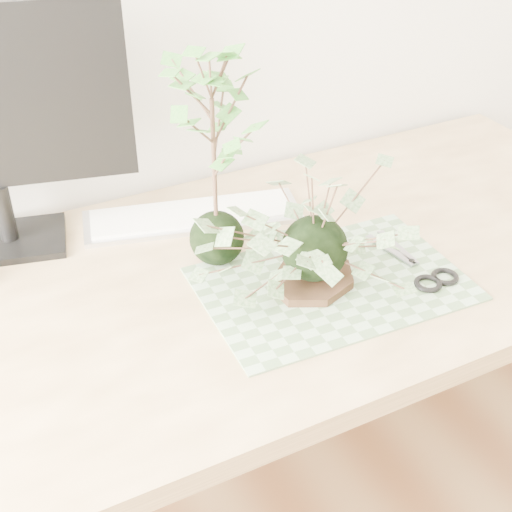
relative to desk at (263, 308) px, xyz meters
name	(u,v)px	position (x,y,z in m)	size (l,w,h in m)	color
desk	(263,308)	(0.00, 0.00, 0.00)	(1.60, 0.70, 0.74)	#D8B781
cutting_mat	(332,284)	(0.08, -0.09, 0.09)	(0.44, 0.29, 0.00)	#587A4E
stone_dish	(313,279)	(0.05, -0.08, 0.10)	(0.16, 0.16, 0.01)	black
ivy_kokedama	(316,221)	(0.05, -0.08, 0.21)	(0.37, 0.37, 0.22)	black
maple_kokedama	(212,113)	(-0.06, 0.06, 0.37)	(0.23, 0.23, 0.40)	black
keyboard	(193,215)	(-0.05, 0.21, 0.10)	(0.43, 0.22, 0.02)	silver
scissors	(426,273)	(0.24, -0.15, 0.10)	(0.09, 0.19, 0.01)	gray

